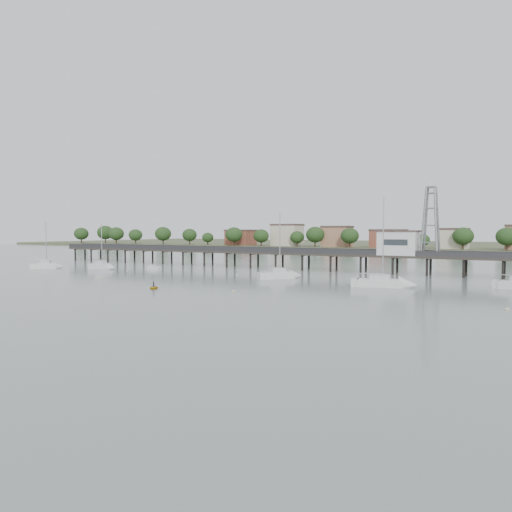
% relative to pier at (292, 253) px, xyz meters
% --- Properties ---
extents(ground_plane, '(500.00, 500.00, 0.00)m').
position_rel_pier_xyz_m(ground_plane, '(0.00, -60.00, -3.79)').
color(ground_plane, slate).
rests_on(ground_plane, ground).
extents(pier, '(150.00, 5.00, 5.50)m').
position_rel_pier_xyz_m(pier, '(0.00, 0.00, 0.00)').
color(pier, '#2D2823').
rests_on(pier, ground).
extents(pier_building, '(8.40, 5.40, 5.30)m').
position_rel_pier_xyz_m(pier_building, '(25.00, 0.00, 2.87)').
color(pier_building, silver).
rests_on(pier_building, ground).
extents(lattice_tower, '(3.20, 3.20, 15.50)m').
position_rel_pier_xyz_m(lattice_tower, '(31.50, 0.00, 7.31)').
color(lattice_tower, slate).
rests_on(lattice_tower, ground).
extents(sailboat_d, '(9.99, 5.22, 15.71)m').
position_rel_pier_xyz_m(sailboat_d, '(30.13, -25.80, -3.16)').
color(sailboat_d, silver).
rests_on(sailboat_d, ground).
extents(sailboat_c, '(7.19, 7.70, 13.50)m').
position_rel_pier_xyz_m(sailboat_c, '(8.32, -20.97, -3.15)').
color(sailboat_c, silver).
rests_on(sailboat_c, ground).
extents(sailboat_a, '(6.65, 6.18, 11.75)m').
position_rel_pier_xyz_m(sailboat_a, '(-52.14, -27.27, -3.14)').
color(sailboat_a, silver).
rests_on(sailboat_a, ground).
extents(sailboat_b, '(7.05, 2.63, 11.52)m').
position_rel_pier_xyz_m(sailboat_b, '(-38.87, -22.34, -3.14)').
color(sailboat_b, silver).
rests_on(sailboat_b, ground).
extents(white_tender, '(3.35, 1.50, 1.28)m').
position_rel_pier_xyz_m(white_tender, '(-27.91, -17.13, -3.40)').
color(white_tender, silver).
rests_on(white_tender, ground).
extents(yellow_dinghy, '(1.91, 1.52, 2.69)m').
position_rel_pier_xyz_m(yellow_dinghy, '(-2.07, -46.55, -3.79)').
color(yellow_dinghy, gold).
rests_on(yellow_dinghy, ground).
extents(dinghy_occupant, '(0.39, 0.98, 0.23)m').
position_rel_pier_xyz_m(dinghy_occupant, '(-2.07, -46.55, -3.79)').
color(dinghy_occupant, black).
rests_on(dinghy_occupant, ground).
extents(mooring_buoys, '(82.06, 28.43, 0.39)m').
position_rel_pier_xyz_m(mooring_buoys, '(10.66, -30.62, -3.71)').
color(mooring_buoys, beige).
rests_on(mooring_buoys, ground).
extents(far_shore, '(500.00, 170.00, 10.40)m').
position_rel_pier_xyz_m(far_shore, '(0.36, 179.58, -2.85)').
color(far_shore, '#475133').
rests_on(far_shore, ground).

